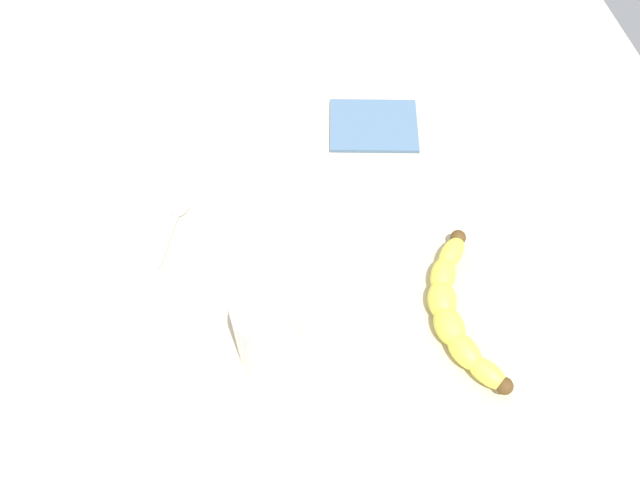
% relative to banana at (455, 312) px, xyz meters
% --- Properties ---
extents(wooden_tabletop, '(1.20, 1.20, 0.03)m').
position_rel_banana_xyz_m(wooden_tabletop, '(0.19, -0.10, -0.03)').
color(wooden_tabletop, beige).
rests_on(wooden_tabletop, ground).
extents(banana, '(0.08, 0.21, 0.03)m').
position_rel_banana_xyz_m(banana, '(0.00, 0.00, 0.00)').
color(banana, '#E2DC45').
rests_on(banana, wooden_tabletop).
extents(smoothie_glass, '(0.07, 0.07, 0.11)m').
position_rel_banana_xyz_m(smoothie_glass, '(0.21, 0.01, 0.04)').
color(smoothie_glass, silver).
rests_on(smoothie_glass, wooden_tabletop).
extents(teaspoon, '(0.05, 0.11, 0.01)m').
position_rel_banana_xyz_m(teaspoon, '(0.30, -0.21, -0.01)').
color(teaspoon, silver).
rests_on(teaspoon, wooden_tabletop).
extents(folded_napkin, '(0.14, 0.12, 0.01)m').
position_rel_banana_xyz_m(folded_napkin, '(0.02, -0.31, -0.01)').
color(folded_napkin, slate).
rests_on(folded_napkin, wooden_tabletop).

